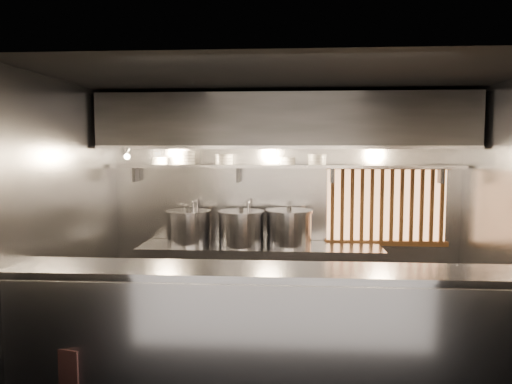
# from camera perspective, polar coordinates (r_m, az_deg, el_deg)

# --- Properties ---
(floor) EXTENTS (4.50, 4.50, 0.00)m
(floor) POSITION_cam_1_polar(r_m,az_deg,el_deg) (5.42, 3.00, -17.91)
(floor) COLOR black
(floor) RESTS_ON ground
(ceiling) EXTENTS (4.50, 4.50, 0.00)m
(ceiling) POSITION_cam_1_polar(r_m,az_deg,el_deg) (5.03, 3.16, 12.86)
(ceiling) COLOR black
(ceiling) RESTS_ON wall_back
(wall_back) EXTENTS (4.50, 0.00, 4.50)m
(wall_back) POSITION_cam_1_polar(r_m,az_deg,el_deg) (6.53, 3.31, -1.20)
(wall_back) COLOR gray
(wall_back) RESTS_ON floor
(wall_left) EXTENTS (0.00, 3.00, 3.00)m
(wall_left) POSITION_cam_1_polar(r_m,az_deg,el_deg) (5.55, -20.85, -2.68)
(wall_left) COLOR gray
(wall_left) RESTS_ON floor
(serving_counter) EXTENTS (4.50, 0.56, 1.13)m
(serving_counter) POSITION_cam_1_polar(r_m,az_deg,el_deg) (4.32, 2.78, -16.02)
(serving_counter) COLOR #97979C
(serving_counter) RESTS_ON floor
(cooking_bench) EXTENTS (3.00, 0.70, 0.90)m
(cooking_bench) POSITION_cam_1_polar(r_m,az_deg,el_deg) (6.36, 0.47, -10.10)
(cooking_bench) COLOR #97979C
(cooking_bench) RESTS_ON floor
(bowl_shelf) EXTENTS (4.40, 0.34, 0.04)m
(bowl_shelf) POSITION_cam_1_polar(r_m,az_deg,el_deg) (6.31, 3.31, 2.95)
(bowl_shelf) COLOR #97979C
(bowl_shelf) RESTS_ON wall_back
(exhaust_hood) EXTENTS (4.40, 0.81, 0.65)m
(exhaust_hood) POSITION_cam_1_polar(r_m,az_deg,el_deg) (6.09, 3.31, 7.99)
(exhaust_hood) COLOR #2D2D30
(exhaust_hood) RESTS_ON ceiling
(wood_screen) EXTENTS (1.56, 0.09, 1.04)m
(wood_screen) POSITION_cam_1_polar(r_m,az_deg,el_deg) (6.60, 14.67, -1.47)
(wood_screen) COLOR #FCB171
(wood_screen) RESTS_ON wall_back
(faucet_left) EXTENTS (0.04, 0.30, 0.50)m
(faucet_left) POSITION_cam_1_polar(r_m,az_deg,el_deg) (6.52, -6.87, -2.06)
(faucet_left) COLOR silver
(faucet_left) RESTS_ON wall_back
(faucet_right) EXTENTS (0.04, 0.30, 0.50)m
(faucet_right) POSITION_cam_1_polar(r_m,az_deg,el_deg) (6.43, -0.73, -2.13)
(faucet_right) COLOR silver
(faucet_right) RESTS_ON wall_back
(heat_lamp) EXTENTS (0.25, 0.35, 0.20)m
(heat_lamp) POSITION_cam_1_polar(r_m,az_deg,el_deg) (6.16, -14.73, 4.47)
(heat_lamp) COLOR #97979C
(heat_lamp) RESTS_ON exhaust_hood
(pendant_bulb) EXTENTS (0.09, 0.09, 0.19)m
(pendant_bulb) POSITION_cam_1_polar(r_m,az_deg,el_deg) (6.19, 2.37, 3.67)
(pendant_bulb) COLOR #2D2D30
(pendant_bulb) RESTS_ON exhaust_hood
(stock_pot_left) EXTENTS (0.71, 0.71, 0.47)m
(stock_pot_left) POSITION_cam_1_polar(r_m,az_deg,el_deg) (6.37, -7.71, -3.98)
(stock_pot_left) COLOR #97979C
(stock_pot_left) RESTS_ON cooking_bench
(stock_pot_mid) EXTENTS (0.59, 0.59, 0.48)m
(stock_pot_mid) POSITION_cam_1_polar(r_m,az_deg,el_deg) (6.20, -1.71, -4.15)
(stock_pot_mid) COLOR #97979C
(stock_pot_mid) RESTS_ON cooking_bench
(stock_pot_right) EXTENTS (0.76, 0.76, 0.49)m
(stock_pot_right) POSITION_cam_1_polar(r_m,az_deg,el_deg) (6.22, 3.79, -4.08)
(stock_pot_right) COLOR #97979C
(stock_pot_right) RESTS_ON cooking_bench
(red_placard) EXTENTS (0.28, 0.09, 0.40)m
(red_placard) POSITION_cam_1_polar(r_m,az_deg,el_deg) (4.57, -21.17, -18.71)
(red_placard) COLOR red
(red_placard) RESTS_ON serving_counter
(bowl_stack_0) EXTENTS (0.22, 0.22, 0.09)m
(bowl_stack_0) POSITION_cam_1_polar(r_m,az_deg,el_deg) (6.53, -10.97, 3.53)
(bowl_stack_0) COLOR silver
(bowl_stack_0) RESTS_ON bowl_shelf
(bowl_stack_1) EXTENTS (0.22, 0.22, 0.17)m
(bowl_stack_1) POSITION_cam_1_polar(r_m,az_deg,el_deg) (6.45, -7.85, 3.89)
(bowl_stack_1) COLOR silver
(bowl_stack_1) RESTS_ON bowl_shelf
(bowl_stack_2) EXTENTS (0.24, 0.24, 0.13)m
(bowl_stack_2) POSITION_cam_1_polar(r_m,az_deg,el_deg) (6.37, -3.66, 3.74)
(bowl_stack_2) COLOR silver
(bowl_stack_2) RESTS_ON bowl_shelf
(bowl_stack_3) EXTENTS (0.21, 0.21, 0.09)m
(bowl_stack_3) POSITION_cam_1_polar(r_m,az_deg,el_deg) (6.31, 3.60, 3.56)
(bowl_stack_3) COLOR silver
(bowl_stack_3) RESTS_ON bowl_shelf
(bowl_stack_4) EXTENTS (0.24, 0.24, 0.13)m
(bowl_stack_4) POSITION_cam_1_polar(r_m,az_deg,el_deg) (6.32, 7.01, 3.70)
(bowl_stack_4) COLOR silver
(bowl_stack_4) RESTS_ON bowl_shelf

